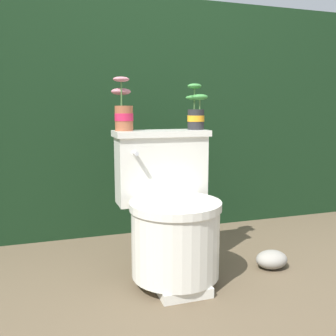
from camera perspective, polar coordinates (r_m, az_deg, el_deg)
name	(u,v)px	position (r m, az deg, el deg)	size (l,w,h in m)	color
ground_plane	(192,280)	(1.89, 3.63, -16.64)	(12.00, 12.00, 0.00)	brown
hedge_backdrop	(135,117)	(2.84, -5.12, 7.74)	(4.17, 0.83, 1.51)	black
toilet	(171,217)	(1.81, 0.44, -7.46)	(0.48, 0.53, 0.71)	silver
potted_plant_left	(123,111)	(1.85, -6.82, 8.56)	(0.10, 0.11, 0.26)	#9E5638
potted_plant_midleft	(196,112)	(1.95, 4.29, 8.51)	(0.10, 0.10, 0.23)	#262628
garden_stone	(271,259)	(2.07, 15.47, -13.26)	(0.17, 0.13, 0.09)	gray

